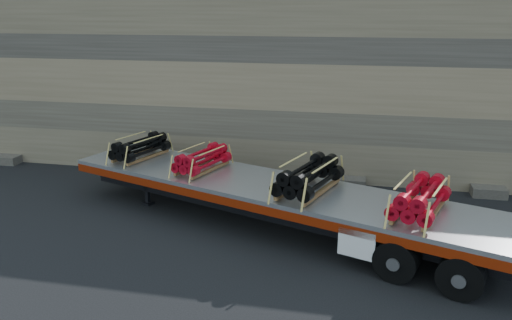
{
  "coord_description": "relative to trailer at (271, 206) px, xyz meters",
  "views": [
    {
      "loc": [
        2.12,
        -13.75,
        6.61
      ],
      "look_at": [
        -1.11,
        1.89,
        1.73
      ],
      "focal_mm": 35.0,
      "sensor_mm": 36.0,
      "label": 1
    }
  ],
  "objects": [
    {
      "name": "ground",
      "position": [
        0.35,
        -0.47,
        -0.71
      ],
      "size": [
        120.0,
        120.0,
        0.0
      ],
      "primitive_type": "plane",
      "color": "black",
      "rests_on": "ground"
    },
    {
      "name": "bundle_midrear",
      "position": [
        1.2,
        -0.43,
        1.15
      ],
      "size": [
        1.99,
        2.74,
        0.88
      ],
      "primitive_type": null,
      "rotation": [
        0.0,
        0.0,
        -0.34
      ],
      "color": "black",
      "rests_on": "trailer"
    },
    {
      "name": "bundle_rear",
      "position": [
        4.2,
        -1.5,
        1.12
      ],
      "size": [
        1.85,
        2.55,
        0.82
      ],
      "primitive_type": null,
      "rotation": [
        0.0,
        0.0,
        -0.34
      ],
      "color": "#B1091A",
      "rests_on": "trailer"
    },
    {
      "name": "bundle_midfront",
      "position": [
        -2.48,
        0.88,
        1.07
      ],
      "size": [
        1.63,
        2.24,
        0.72
      ],
      "primitive_type": null,
      "rotation": [
        0.0,
        0.0,
        -0.34
      ],
      "color": "#B1091A",
      "rests_on": "trailer"
    },
    {
      "name": "rock_wall",
      "position": [
        0.35,
        6.03,
        2.79
      ],
      "size": [
        44.0,
        3.0,
        7.0
      ],
      "primitive_type": "cube",
      "color": "#7A6B54",
      "rests_on": "ground"
    },
    {
      "name": "trailer",
      "position": [
        0.0,
        0.0,
        0.0
      ],
      "size": [
        14.37,
        7.37,
        1.43
      ],
      "primitive_type": null,
      "rotation": [
        0.0,
        0.0,
        -0.34
      ],
      "color": "#B8BBC0",
      "rests_on": "ground"
    },
    {
      "name": "bundle_front",
      "position": [
        -5.08,
        1.81,
        1.09
      ],
      "size": [
        1.69,
        2.33,
        0.74
      ],
      "primitive_type": null,
      "rotation": [
        0.0,
        0.0,
        -0.34
      ],
      "color": "black",
      "rests_on": "trailer"
    }
  ]
}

